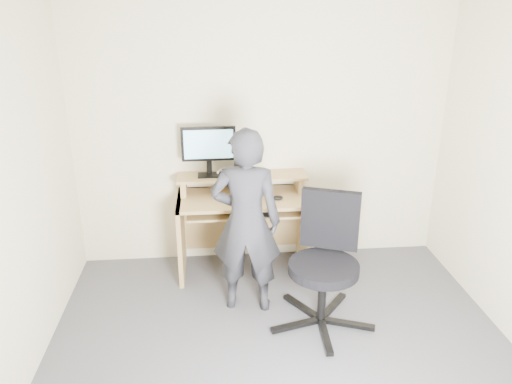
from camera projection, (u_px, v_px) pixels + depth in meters
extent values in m
plane|color=#504F54|center=(286.00, 372.00, 3.50)|extent=(3.50, 3.50, 0.00)
cube|color=beige|center=(262.00, 135.00, 4.66)|extent=(3.50, 0.02, 2.50)
cube|color=tan|center=(181.00, 236.00, 4.64)|extent=(0.04, 0.60, 0.75)
cube|color=tan|center=(304.00, 231.00, 4.74)|extent=(0.04, 0.60, 0.75)
cube|color=tan|center=(243.00, 198.00, 4.56)|extent=(1.20, 0.60, 0.03)
cube|color=tan|center=(244.00, 211.00, 4.52)|extent=(1.02, 0.38, 0.02)
cube|color=tan|center=(184.00, 185.00, 4.62)|extent=(0.05, 0.28, 0.15)
cube|color=tan|center=(299.00, 182.00, 4.71)|extent=(0.05, 0.28, 0.15)
cube|color=tan|center=(242.00, 176.00, 4.64)|extent=(1.20, 0.30, 0.02)
cube|color=tan|center=(241.00, 217.00, 4.93)|extent=(1.20, 0.03, 0.65)
cube|color=black|center=(210.00, 175.00, 4.60)|extent=(0.22, 0.14, 0.01)
cube|color=black|center=(209.00, 167.00, 4.59)|extent=(0.05, 0.04, 0.14)
cube|color=black|center=(209.00, 144.00, 4.49)|extent=(0.49, 0.04, 0.31)
cube|color=#93E0FF|center=(209.00, 144.00, 4.47)|extent=(0.44, 0.01, 0.26)
cube|color=black|center=(240.00, 163.00, 4.64)|extent=(0.10, 0.14, 0.20)
cylinder|color=#ADADB2|center=(247.00, 166.00, 4.60)|extent=(0.08, 0.08, 0.17)
cube|color=black|center=(265.00, 175.00, 4.60)|extent=(0.08, 0.13, 0.01)
cube|color=black|center=(225.00, 177.00, 4.52)|extent=(0.05, 0.05, 0.03)
torus|color=silver|center=(225.00, 173.00, 4.65)|extent=(0.20, 0.20, 0.06)
cube|color=black|center=(249.00, 209.00, 4.50)|extent=(0.49, 0.34, 0.03)
ellipsoid|color=black|center=(278.00, 198.00, 4.48)|extent=(0.11, 0.09, 0.04)
cube|color=black|center=(348.00, 324.00, 3.94)|extent=(0.41, 0.20, 0.03)
cube|color=black|center=(333.00, 306.00, 4.16)|extent=(0.30, 0.36, 0.03)
cube|color=black|center=(302.00, 307.00, 4.15)|extent=(0.27, 0.38, 0.03)
cube|color=black|center=(296.00, 325.00, 3.92)|extent=(0.41, 0.16, 0.03)
cube|color=black|center=(325.00, 337.00, 3.79)|extent=(0.08, 0.42, 0.03)
cylinder|color=black|center=(322.00, 295.00, 3.91)|extent=(0.07, 0.07, 0.44)
cylinder|color=black|center=(324.00, 268.00, 3.82)|extent=(0.54, 0.54, 0.08)
cube|color=black|center=(330.00, 219.00, 3.92)|extent=(0.45, 0.22, 0.49)
imported|color=black|center=(246.00, 222.00, 3.98)|extent=(0.62, 0.46, 1.55)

